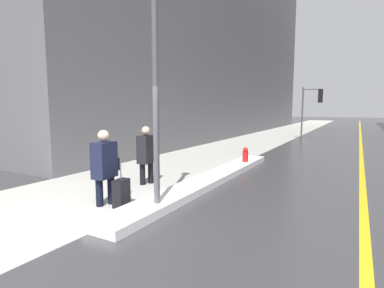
{
  "coord_description": "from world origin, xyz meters",
  "views": [
    {
      "loc": [
        3.8,
        -3.56,
        2.07
      ],
      "look_at": [
        -0.4,
        4.0,
        1.05
      ],
      "focal_mm": 28.0,
      "sensor_mm": 36.0,
      "label": 1
    }
  ],
  "objects_px": {
    "pedestrian_nearside": "(146,152)",
    "fire_hydrant": "(245,157)",
    "lamp_post": "(155,43)",
    "rolling_suitcase": "(121,193)",
    "traffic_light_near": "(314,102)",
    "pedestrian_with_shoulder_bag": "(105,164)"
  },
  "relations": [
    {
      "from": "lamp_post",
      "to": "pedestrian_nearside",
      "type": "xyz_separation_m",
      "value": [
        -1.55,
        1.67,
        -2.42
      ]
    },
    {
      "from": "pedestrian_with_shoulder_bag",
      "to": "pedestrian_nearside",
      "type": "distance_m",
      "value": 1.91
    },
    {
      "from": "pedestrian_nearside",
      "to": "rolling_suitcase",
      "type": "bearing_deg",
      "value": 15.14
    },
    {
      "from": "rolling_suitcase",
      "to": "fire_hydrant",
      "type": "height_order",
      "value": "rolling_suitcase"
    },
    {
      "from": "pedestrian_nearside",
      "to": "traffic_light_near",
      "type": "bearing_deg",
      "value": 164.53
    },
    {
      "from": "pedestrian_nearside",
      "to": "fire_hydrant",
      "type": "bearing_deg",
      "value": 150.69
    },
    {
      "from": "lamp_post",
      "to": "fire_hydrant",
      "type": "xyz_separation_m",
      "value": [
        -0.01,
        5.41,
        -2.96
      ]
    },
    {
      "from": "traffic_light_near",
      "to": "rolling_suitcase",
      "type": "distance_m",
      "value": 17.36
    },
    {
      "from": "lamp_post",
      "to": "fire_hydrant",
      "type": "distance_m",
      "value": 6.16
    },
    {
      "from": "pedestrian_with_shoulder_bag",
      "to": "lamp_post",
      "type": "bearing_deg",
      "value": 92.76
    },
    {
      "from": "lamp_post",
      "to": "rolling_suitcase",
      "type": "bearing_deg",
      "value": -169.64
    },
    {
      "from": "pedestrian_with_shoulder_bag",
      "to": "fire_hydrant",
      "type": "height_order",
      "value": "pedestrian_with_shoulder_bag"
    },
    {
      "from": "rolling_suitcase",
      "to": "lamp_post",
      "type": "bearing_deg",
      "value": 93.41
    },
    {
      "from": "rolling_suitcase",
      "to": "traffic_light_near",
      "type": "bearing_deg",
      "value": 167.85
    },
    {
      "from": "traffic_light_near",
      "to": "pedestrian_nearside",
      "type": "distance_m",
      "value": 15.59
    },
    {
      "from": "lamp_post",
      "to": "traffic_light_near",
      "type": "distance_m",
      "value": 17.03
    },
    {
      "from": "pedestrian_with_shoulder_bag",
      "to": "rolling_suitcase",
      "type": "distance_m",
      "value": 0.72
    },
    {
      "from": "lamp_post",
      "to": "fire_hydrant",
      "type": "bearing_deg",
      "value": 90.14
    },
    {
      "from": "lamp_post",
      "to": "pedestrian_nearside",
      "type": "height_order",
      "value": "lamp_post"
    },
    {
      "from": "lamp_post",
      "to": "pedestrian_with_shoulder_bag",
      "type": "height_order",
      "value": "lamp_post"
    },
    {
      "from": "pedestrian_nearside",
      "to": "fire_hydrant",
      "type": "xyz_separation_m",
      "value": [
        1.54,
        3.74,
        -0.54
      ]
    },
    {
      "from": "traffic_light_near",
      "to": "pedestrian_nearside",
      "type": "xyz_separation_m",
      "value": [
        -2.3,
        -15.33,
        -1.66
      ]
    }
  ]
}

